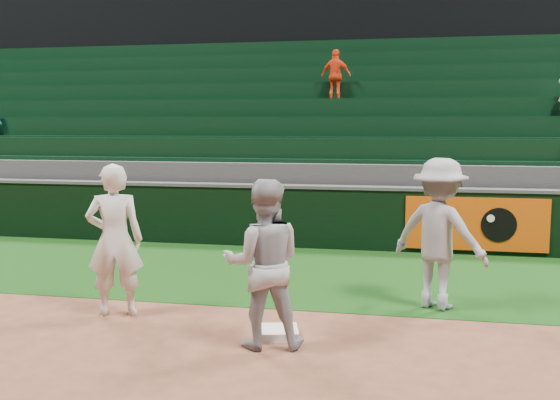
% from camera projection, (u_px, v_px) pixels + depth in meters
% --- Properties ---
extents(ground, '(70.00, 70.00, 0.00)m').
position_uv_depth(ground, '(259.00, 331.00, 7.42)').
color(ground, brown).
rests_on(ground, ground).
extents(foul_grass, '(36.00, 4.20, 0.01)m').
position_uv_depth(foul_grass, '(300.00, 273.00, 10.34)').
color(foul_grass, '#0F350D').
rests_on(foul_grass, ground).
extents(upper_deck, '(40.00, 12.00, 12.00)m').
position_uv_depth(upper_deck, '(363.00, 30.00, 23.69)').
color(upper_deck, black).
rests_on(upper_deck, ground).
extents(first_base, '(0.52, 0.52, 0.10)m').
position_uv_depth(first_base, '(279.00, 332.00, 7.24)').
color(first_base, silver).
rests_on(first_base, ground).
extents(first_baseman, '(0.83, 0.68, 1.96)m').
position_uv_depth(first_baseman, '(115.00, 240.00, 7.97)').
color(first_baseman, silver).
rests_on(first_baseman, ground).
extents(baserunner, '(1.04, 0.89, 1.87)m').
position_uv_depth(baserunner, '(264.00, 264.00, 6.84)').
color(baserunner, '#9EA0A8').
rests_on(baserunner, ground).
extents(base_coach, '(1.49, 1.25, 2.01)m').
position_uv_depth(base_coach, '(439.00, 234.00, 8.25)').
color(base_coach, '#91949D').
rests_on(base_coach, foul_grass).
extents(field_wall, '(36.00, 0.45, 1.25)m').
position_uv_depth(field_wall, '(320.00, 216.00, 12.40)').
color(field_wall, black).
rests_on(field_wall, ground).
extents(stadium_seating, '(36.00, 5.95, 4.85)m').
position_uv_depth(stadium_seating, '(339.00, 154.00, 15.95)').
color(stadium_seating, '#363638').
rests_on(stadium_seating, ground).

